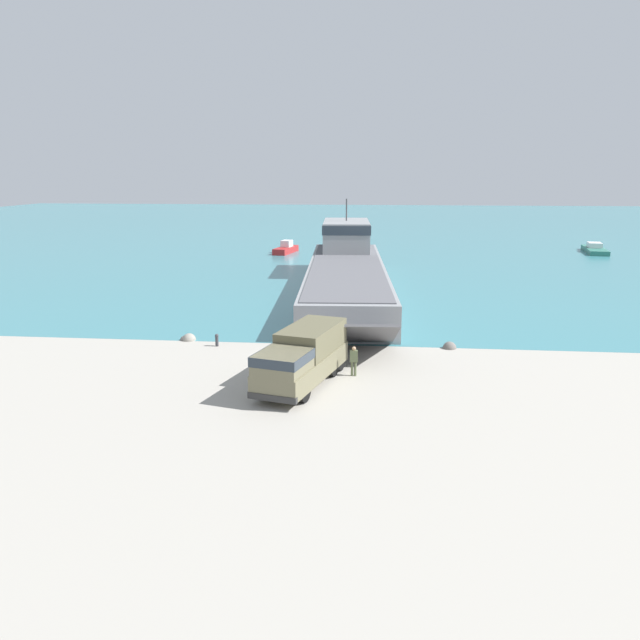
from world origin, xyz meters
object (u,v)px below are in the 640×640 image
(military_truck, at_px, (303,356))
(landing_craft, at_px, (346,267))
(moored_boat_b, at_px, (595,249))
(mooring_bollard, at_px, (217,339))
(moored_boat_a, at_px, (286,249))
(soldier_on_ramp, at_px, (354,359))

(military_truck, bearing_deg, landing_craft, -166.32)
(moored_boat_b, bearing_deg, mooring_bollard, 61.11)
(moored_boat_a, distance_m, moored_boat_b, 43.46)
(moored_boat_a, height_order, moored_boat_b, moored_boat_a)
(moored_boat_a, bearing_deg, mooring_bollard, 104.16)
(landing_craft, xyz_separation_m, moored_boat_b, (33.22, 31.13, -1.61))
(moored_boat_a, height_order, mooring_bollard, moored_boat_a)
(soldier_on_ramp, relative_size, mooring_bollard, 2.06)
(landing_craft, relative_size, soldier_on_ramp, 24.27)
(military_truck, xyz_separation_m, moored_boat_b, (33.86, 59.70, -1.10))
(landing_craft, distance_m, soldier_on_ramp, 27.00)
(moored_boat_b, bearing_deg, military_truck, 68.89)
(landing_craft, xyz_separation_m, moored_boat_a, (-9.97, 26.25, -1.47))
(soldier_on_ramp, distance_m, mooring_bollard, 10.49)
(military_truck, height_order, soldier_on_ramp, military_truck)
(military_truck, relative_size, soldier_on_ramp, 4.86)
(landing_craft, distance_m, mooring_bollard, 22.92)
(military_truck, xyz_separation_m, soldier_on_ramp, (2.63, 1.66, -0.57))
(moored_boat_a, bearing_deg, moored_boat_b, -162.80)
(military_truck, height_order, moored_boat_a, military_truck)
(soldier_on_ramp, bearing_deg, landing_craft, 2.31)
(moored_boat_b, relative_size, mooring_bollard, 10.67)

